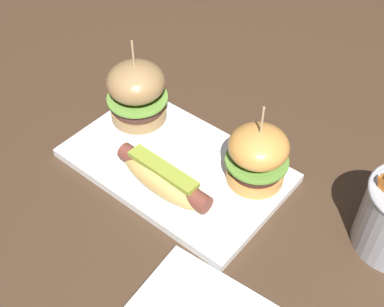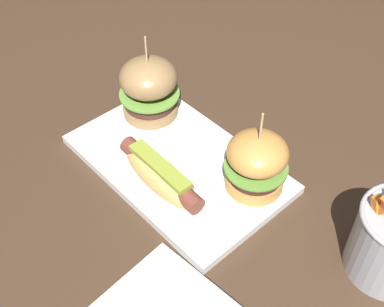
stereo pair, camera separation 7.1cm
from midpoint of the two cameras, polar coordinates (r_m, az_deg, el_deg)
ground_plane at (r=0.77m, az=-4.59°, el=-1.84°), size 3.00×3.00×0.00m
platter_main at (r=0.76m, az=-4.62°, el=-1.48°), size 0.34×0.21×0.01m
hot_dog at (r=0.70m, az=-6.25°, el=-3.03°), size 0.16×0.05×0.05m
slider_left at (r=0.81m, az=-8.98°, el=7.00°), size 0.10×0.10×0.15m
slider_right at (r=0.70m, az=4.76°, el=-0.42°), size 0.09×0.09×0.14m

